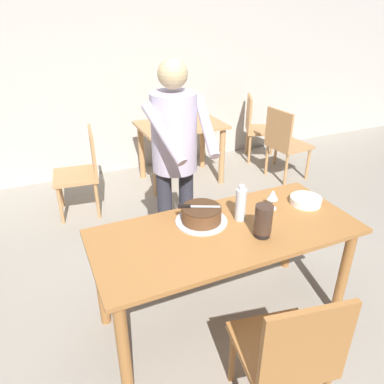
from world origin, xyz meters
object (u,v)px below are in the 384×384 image
at_px(wine_glass_near, 273,195).
at_px(water_bottle, 241,204).
at_px(person_cutting_cake, 175,153).
at_px(background_table, 181,137).
at_px(plate_stack, 306,200).
at_px(background_chair_3, 257,126).
at_px(main_dining_table, 226,245).
at_px(cake_knife, 190,206).
at_px(cake_on_platter, 201,215).
at_px(hurricane_lamp, 263,221).
at_px(background_chair_2, 82,169).
at_px(background_chair_1, 285,142).
at_px(chair_near_side, 288,352).

distance_m(wine_glass_near, water_bottle, 0.28).
distance_m(person_cutting_cake, background_table, 1.89).
bearing_deg(plate_stack, wine_glass_near, 171.43).
xyz_separation_m(water_bottle, background_chair_3, (1.74, 2.42, -0.37)).
bearing_deg(plate_stack, main_dining_table, -174.24).
distance_m(cake_knife, background_table, 2.24).
bearing_deg(cake_knife, person_cutting_cake, 81.43).
height_order(main_dining_table, cake_on_platter, cake_on_platter).
xyz_separation_m(main_dining_table, hurricane_lamp, (0.16, -0.15, 0.22)).
distance_m(plate_stack, background_chair_2, 2.30).
bearing_deg(cake_on_platter, cake_knife, 155.00).
distance_m(cake_knife, wine_glass_near, 0.59).
relative_size(person_cutting_cake, background_table, 1.72).
height_order(hurricane_lamp, background_table, hurricane_lamp).
xyz_separation_m(cake_knife, water_bottle, (0.31, -0.10, -0.00)).
height_order(background_chair_1, background_chair_2, same).
relative_size(cake_on_platter, person_cutting_cake, 0.20).
height_order(wine_glass_near, background_chair_1, background_chair_1).
distance_m(main_dining_table, plate_stack, 0.70).
relative_size(water_bottle, background_table, 0.25).
bearing_deg(cake_knife, wine_glass_near, -6.75).
distance_m(main_dining_table, cake_knife, 0.34).
bearing_deg(cake_on_platter, water_bottle, -16.41).
bearing_deg(background_chair_1, chair_near_side, -126.44).
bearing_deg(background_chair_2, background_table, 14.12).
height_order(main_dining_table, water_bottle, water_bottle).
relative_size(background_chair_1, background_chair_2, 1.00).
height_order(main_dining_table, plate_stack, plate_stack).
bearing_deg(background_chair_2, chair_near_side, -78.33).
xyz_separation_m(hurricane_lamp, background_chair_1, (1.66, 1.94, -0.37)).
distance_m(water_bottle, chair_near_side, 0.93).
xyz_separation_m(cake_on_platter, chair_near_side, (0.05, -0.90, -0.31)).
relative_size(background_table, background_chair_1, 1.11).
distance_m(background_chair_1, background_chair_3, 0.71).
bearing_deg(plate_stack, cake_on_platter, 174.27).
bearing_deg(plate_stack, background_chair_3, 63.75).
relative_size(cake_on_platter, background_chair_3, 0.38).
xyz_separation_m(hurricane_lamp, background_chair_3, (1.71, 2.65, -0.37)).
distance_m(hurricane_lamp, background_chair_3, 3.17).
relative_size(cake_on_platter, wine_glass_near, 2.36).
bearing_deg(background_chair_2, background_chair_1, -3.64).
bearing_deg(water_bottle, wine_glass_near, 6.99).
bearing_deg(cake_on_platter, background_chair_3, 49.86).
bearing_deg(cake_knife, background_chair_2, 103.99).
bearing_deg(background_chair_2, wine_glass_near, -60.81).
height_order(cake_on_platter, cake_knife, cake_knife).
bearing_deg(background_chair_1, background_table, 158.87).
bearing_deg(wine_glass_near, background_table, 84.56).
xyz_separation_m(plate_stack, hurricane_lamp, (-0.51, -0.22, 0.08)).
relative_size(plate_stack, background_chair_3, 0.24).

